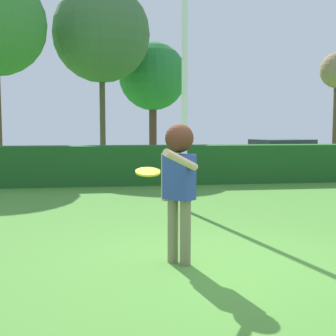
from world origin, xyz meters
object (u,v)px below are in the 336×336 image
(frisbee, at_px, (148,172))
(lamppost, at_px, (185,44))
(willow_tree, at_px, (101,34))
(person, at_px, (179,174))
(maple_tree, at_px, (153,77))
(parked_car_green, at_px, (282,153))

(frisbee, bearing_deg, lamppost, 74.74)
(lamppost, relative_size, willow_tree, 0.78)
(lamppost, bearing_deg, willow_tree, 98.45)
(person, height_order, lamppost, lamppost)
(lamppost, relative_size, maple_tree, 1.03)
(lamppost, distance_m, willow_tree, 11.80)
(person, height_order, parked_car_green, person)
(lamppost, bearing_deg, frisbee, -105.26)
(willow_tree, bearing_deg, person, -86.35)
(frisbee, relative_size, lamppost, 0.04)
(parked_car_green, bearing_deg, willow_tree, 153.25)
(lamppost, height_order, maple_tree, lamppost)
(frisbee, bearing_deg, willow_tree, 91.81)
(person, distance_m, willow_tree, 15.85)
(willow_tree, bearing_deg, parked_car_green, -26.75)
(person, xyz_separation_m, lamppost, (0.73, 3.67, 2.28))
(person, relative_size, maple_tree, 0.29)
(lamppost, bearing_deg, parked_car_green, 55.57)
(person, relative_size, parked_car_green, 0.40)
(person, height_order, maple_tree, maple_tree)
(lamppost, height_order, parked_car_green, lamppost)
(person, xyz_separation_m, parked_car_green, (6.12, 11.53, -0.48))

